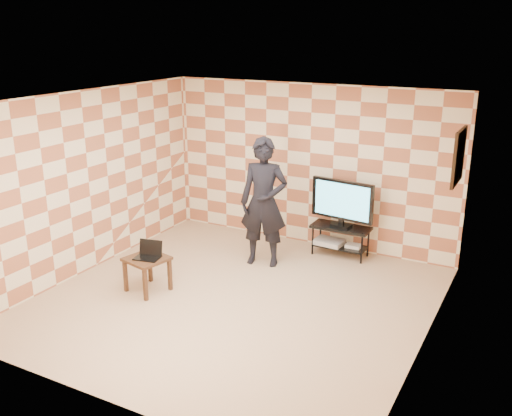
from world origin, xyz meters
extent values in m
plane|color=tan|center=(0.00, 0.00, 0.00)|extent=(5.00, 5.00, 0.00)
cube|color=beige|center=(0.00, 2.50, 1.35)|extent=(5.00, 0.02, 2.70)
cube|color=beige|center=(0.00, -2.50, 1.35)|extent=(5.00, 0.02, 2.70)
cube|color=beige|center=(-2.50, 0.00, 1.35)|extent=(0.02, 5.00, 2.70)
cube|color=beige|center=(2.50, 0.00, 1.35)|extent=(0.02, 5.00, 2.70)
cube|color=white|center=(0.00, 0.00, 2.70)|extent=(5.00, 5.00, 0.02)
cube|color=black|center=(2.47, 1.55, 1.95)|extent=(0.04, 0.72, 0.72)
cube|color=black|center=(2.47, 1.55, 1.95)|extent=(0.04, 0.03, 0.68)
cube|color=black|center=(2.47, 1.55, 1.95)|extent=(0.04, 0.68, 0.03)
cube|color=black|center=(0.70, 2.19, 0.48)|extent=(0.94, 0.42, 0.04)
cube|color=black|center=(0.70, 2.19, 0.16)|extent=(0.84, 0.38, 0.03)
cylinder|color=black|center=(0.29, 2.02, 0.25)|extent=(0.03, 0.03, 0.50)
cylinder|color=black|center=(0.29, 2.36, 0.25)|extent=(0.03, 0.03, 0.50)
cylinder|color=black|center=(1.11, 2.02, 0.25)|extent=(0.03, 0.03, 0.50)
cylinder|color=black|center=(1.11, 2.36, 0.25)|extent=(0.03, 0.03, 0.50)
cube|color=black|center=(0.70, 2.19, 0.52)|extent=(0.33, 0.23, 0.03)
cube|color=black|center=(0.70, 2.19, 0.58)|extent=(0.08, 0.06, 0.09)
cube|color=black|center=(0.70, 2.19, 0.94)|extent=(1.05, 0.20, 0.64)
cube|color=#52CBF0|center=(0.71, 2.15, 0.94)|extent=(0.93, 0.12, 0.55)
cube|color=#ADADAF|center=(0.52, 2.15, 0.21)|extent=(0.48, 0.36, 0.08)
cube|color=silver|center=(0.92, 2.20, 0.20)|extent=(0.24, 0.18, 0.05)
cube|color=#3A2512|center=(-1.23, -0.31, 0.48)|extent=(0.62, 0.62, 0.04)
cube|color=#3A2512|center=(-1.49, -0.48, 0.23)|extent=(0.06, 0.06, 0.46)
cube|color=#3A2512|center=(-1.40, -0.05, 0.23)|extent=(0.06, 0.06, 0.46)
cube|color=#3A2512|center=(-1.07, -0.57, 0.23)|extent=(0.06, 0.06, 0.46)
cube|color=#3A2512|center=(-0.97, -0.15, 0.23)|extent=(0.06, 0.06, 0.46)
cube|color=black|center=(-1.20, -0.33, 0.51)|extent=(0.38, 0.30, 0.02)
cube|color=black|center=(-1.23, -0.22, 0.62)|extent=(0.35, 0.12, 0.22)
imported|color=black|center=(-0.25, 1.32, 1.00)|extent=(0.82, 0.63, 2.00)
camera|label=1|loc=(3.55, -6.05, 3.56)|focal=40.00mm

